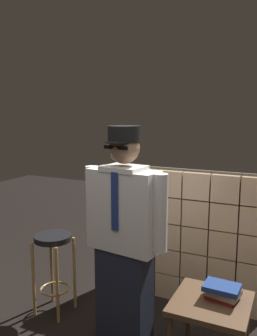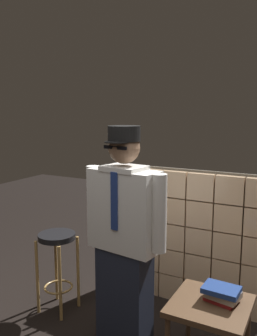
{
  "view_description": "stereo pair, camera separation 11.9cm",
  "coord_description": "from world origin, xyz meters",
  "px_view_note": "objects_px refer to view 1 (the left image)",
  "views": [
    {
      "loc": [
        0.94,
        -1.85,
        1.87
      ],
      "look_at": [
        -0.14,
        0.4,
        1.46
      ],
      "focal_mm": 37.9,
      "sensor_mm": 36.0,
      "label": 1
    },
    {
      "loc": [
        1.04,
        -1.8,
        1.87
      ],
      "look_at": [
        -0.14,
        0.4,
        1.46
      ],
      "focal_mm": 37.9,
      "sensor_mm": 36.0,
      "label": 2
    }
  ],
  "objects_px": {
    "book_stack": "(222,291)",
    "standing_person": "(124,239)",
    "bar_stool": "(54,255)",
    "side_table": "(211,311)"
  },
  "relations": [
    {
      "from": "book_stack",
      "to": "side_table",
      "type": "bearing_deg",
      "value": -139.15
    },
    {
      "from": "bar_stool",
      "to": "book_stack",
      "type": "bearing_deg",
      "value": -5.46
    },
    {
      "from": "standing_person",
      "to": "book_stack",
      "type": "relative_size",
      "value": 6.93
    },
    {
      "from": "book_stack",
      "to": "standing_person",
      "type": "bearing_deg",
      "value": -174.07
    },
    {
      "from": "standing_person",
      "to": "bar_stool",
      "type": "relative_size",
      "value": 2.35
    },
    {
      "from": "side_table",
      "to": "standing_person",
      "type": "bearing_deg",
      "value": -178.23
    },
    {
      "from": "bar_stool",
      "to": "side_table",
      "type": "relative_size",
      "value": 1.3
    },
    {
      "from": "standing_person",
      "to": "bar_stool",
      "type": "xyz_separation_m",
      "value": [
        -0.83,
        0.22,
        -0.36
      ]
    },
    {
      "from": "bar_stool",
      "to": "book_stack",
      "type": "xyz_separation_m",
      "value": [
        1.55,
        -0.15,
        0.08
      ]
    },
    {
      "from": "standing_person",
      "to": "book_stack",
      "type": "height_order",
      "value": "standing_person"
    }
  ]
}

